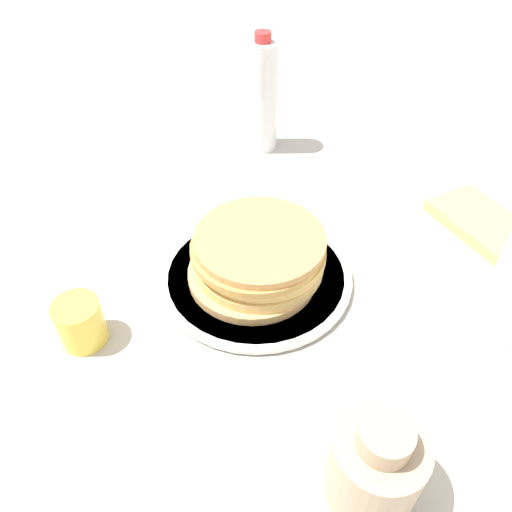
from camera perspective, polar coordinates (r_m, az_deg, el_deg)
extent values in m
plane|color=#BCB7AD|center=(0.75, -1.67, -3.26)|extent=(4.00, 4.00, 0.00)
cylinder|color=silver|center=(0.75, 0.00, -2.29)|extent=(0.26, 0.26, 0.01)
cylinder|color=silver|center=(0.75, 0.00, -2.16)|extent=(0.29, 0.29, 0.01)
cylinder|color=tan|center=(0.74, -0.41, -1.93)|extent=(0.19, 0.19, 0.01)
cylinder|color=#DBB166|center=(0.73, 0.34, -0.67)|extent=(0.19, 0.19, 0.02)
cylinder|color=#E2B966|center=(0.72, 0.55, 0.46)|extent=(0.19, 0.19, 0.02)
cylinder|color=tan|center=(0.71, 0.04, 0.96)|extent=(0.19, 0.19, 0.01)
cylinder|color=tan|center=(0.71, 0.42, 1.89)|extent=(0.19, 0.19, 0.01)
cylinder|color=yellow|center=(0.69, -19.44, -7.17)|extent=(0.06, 0.06, 0.07)
cylinder|color=tan|center=(0.55, 13.37, -22.49)|extent=(0.09, 0.09, 0.10)
cylinder|color=tan|center=(0.50, 14.55, -19.52)|extent=(0.05, 0.05, 0.03)
cylinder|color=white|center=(1.01, 0.72, 17.61)|extent=(0.06, 0.06, 0.21)
cylinder|color=red|center=(0.97, 0.78, 23.77)|extent=(0.03, 0.03, 0.02)
cube|color=#E5D166|center=(0.92, 24.46, 3.46)|extent=(0.20, 0.17, 0.02)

